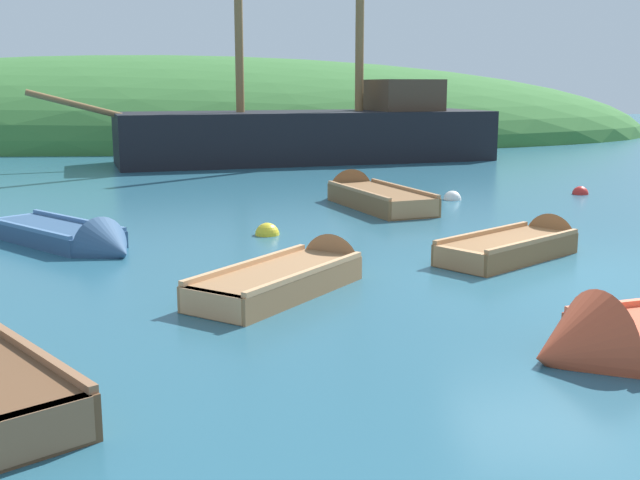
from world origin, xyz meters
name	(u,v)px	position (x,y,z in m)	size (l,w,h in m)	color
ground_plane	(546,271)	(0.00, 0.00, 0.00)	(120.00, 120.00, 0.00)	#285B70
shore_hill	(151,135)	(-9.67, 32.00, 0.00)	(53.63, 25.09, 8.34)	#387033
sailing_ship	(311,143)	(-2.16, 16.83, 0.65)	(15.73, 6.49, 11.14)	black
rowboat_center	(524,248)	(0.07, 1.11, 0.11)	(3.03, 2.67, 0.95)	brown
rowboat_outer_right	(300,278)	(-3.59, -0.54, 0.11)	(2.77, 3.19, 0.96)	#9E7047
rowboat_portside	(72,241)	(-7.22, 2.41, 0.09)	(3.28, 3.36, 1.02)	#335175
rowboat_outer_left	(368,198)	(-1.62, 6.59, 0.14)	(2.25, 4.08, 1.13)	brown
buoy_yellow	(267,235)	(-3.96, 3.12, 0.00)	(0.44, 0.44, 0.44)	yellow
buoy_white	(452,200)	(0.45, 7.15, 0.00)	(0.42, 0.42, 0.42)	white
buoy_red	(580,194)	(3.83, 7.80, 0.00)	(0.39, 0.39, 0.39)	red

